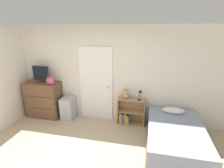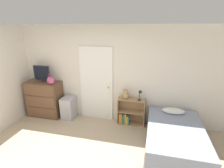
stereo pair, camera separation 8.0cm
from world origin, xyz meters
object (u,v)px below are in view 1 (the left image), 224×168
tv (41,74)px  handbag (50,81)px  dresser (44,99)px  storage_bin (68,108)px  bookshelf (129,114)px  teddy_bear (126,94)px  desk_lamp (140,93)px  bed (175,137)px

tv → handbag: (0.36, -0.16, -0.13)m
dresser → handbag: (0.36, -0.13, 0.62)m
tv → dresser: bearing=-82.8°
storage_bin → bookshelf: 1.70m
tv → bookshelf: size_ratio=0.68×
storage_bin → teddy_bear: teddy_bear is taller
bookshelf → teddy_bear: bearing=-175.5°
dresser → tv: size_ratio=2.11×
dresser → tv: (-0.00, 0.02, 0.75)m
handbag → teddy_bear: size_ratio=1.07×
bookshelf → handbag: bearing=-173.3°
bookshelf → desk_lamp: 0.68m
dresser → bed: bearing=-11.1°
handbag → desk_lamp: (2.35, 0.20, -0.22)m
storage_bin → teddy_bear: bearing=2.8°
teddy_bear → handbag: bearing=-173.2°
handbag → storage_bin: bearing=22.4°
tv → handbag: 0.41m
dresser → storage_bin: (0.73, 0.02, -0.21)m
bed → desk_lamp: bearing=137.1°
tv → desk_lamp: size_ratio=1.76×
tv → desk_lamp: (2.71, 0.04, -0.35)m
storage_bin → desk_lamp: (1.97, 0.04, 0.60)m
bookshelf → teddy_bear: size_ratio=2.70×
dresser → desk_lamp: (2.70, 0.07, 0.40)m
desk_lamp → bed: bearing=-42.9°
handbag → bookshelf: (2.07, 0.24, -0.85)m
handbag → bed: size_ratio=0.15×
dresser → handbag: handbag is taller
storage_bin → bed: (2.79, -0.71, -0.04)m
handbag → desk_lamp: 2.36m
teddy_bear → storage_bin: bearing=-177.2°
storage_bin → bookshelf: (1.70, 0.09, -0.02)m
dresser → bookshelf: size_ratio=1.44×
teddy_bear → bed: (1.18, -0.79, -0.57)m
tv → teddy_bear: (2.34, 0.08, -0.44)m
bookshelf → bed: size_ratio=0.38×
bookshelf → bed: bearing=-36.3°
teddy_bear → bookshelf: bearing=4.5°
handbag → storage_bin: 0.92m
handbag → bed: handbag is taller
bed → dresser: bearing=168.9°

